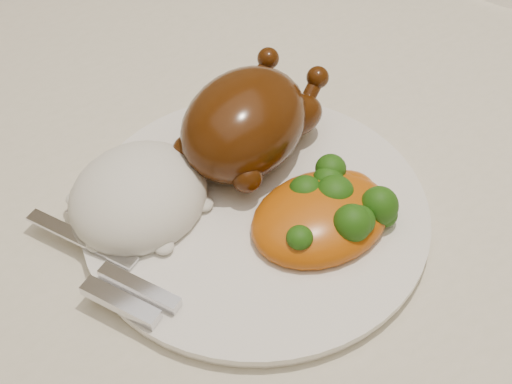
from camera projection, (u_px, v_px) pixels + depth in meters
dining_table at (334, 204)px, 0.76m from camera, size 1.60×0.90×0.76m
tablecloth at (340, 155)px, 0.71m from camera, size 1.73×1.03×0.18m
dinner_plate at (256, 213)px, 0.61m from camera, size 0.31×0.31×0.01m
roast_chicken at (247, 121)px, 0.62m from camera, size 0.18×0.15×0.08m
rice_mound at (139, 196)px, 0.60m from camera, size 0.16×0.15×0.06m
mac_and_cheese at (329, 211)px, 0.59m from camera, size 0.12×0.10×0.05m
cutlery at (116, 275)px, 0.55m from camera, size 0.07×0.16×0.01m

